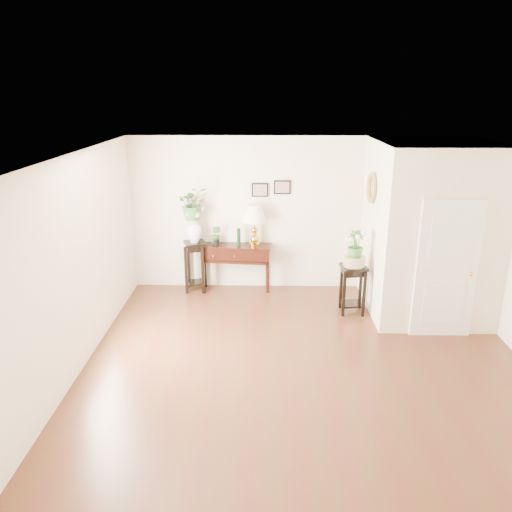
{
  "coord_description": "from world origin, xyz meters",
  "views": [
    {
      "loc": [
        -0.58,
        -6.11,
        3.54
      ],
      "look_at": [
        -0.7,
        1.3,
        1.08
      ],
      "focal_mm": 35.0,
      "sensor_mm": 36.0,
      "label": 1
    }
  ],
  "objects_px": {
    "table_lamp": "(254,226)",
    "plant_stand_a": "(196,266)",
    "plant_stand_b": "(352,289)",
    "console_table": "(235,267)"
  },
  "relations": [
    {
      "from": "console_table",
      "to": "table_lamp",
      "type": "bearing_deg",
      "value": 5.53
    },
    {
      "from": "console_table",
      "to": "plant_stand_b",
      "type": "xyz_separation_m",
      "value": [
        2.0,
        -0.98,
        -0.02
      ]
    },
    {
      "from": "console_table",
      "to": "plant_stand_a",
      "type": "distance_m",
      "value": 0.73
    },
    {
      "from": "table_lamp",
      "to": "plant_stand_b",
      "type": "bearing_deg",
      "value": -30.9
    },
    {
      "from": "table_lamp",
      "to": "plant_stand_b",
      "type": "xyz_separation_m",
      "value": [
        1.65,
        -0.98,
        -0.8
      ]
    },
    {
      "from": "console_table",
      "to": "plant_stand_a",
      "type": "relative_size",
      "value": 1.38
    },
    {
      "from": "table_lamp",
      "to": "plant_stand_a",
      "type": "distance_m",
      "value": 1.32
    },
    {
      "from": "table_lamp",
      "to": "plant_stand_b",
      "type": "distance_m",
      "value": 2.08
    },
    {
      "from": "plant_stand_a",
      "to": "plant_stand_b",
      "type": "distance_m",
      "value": 2.88
    },
    {
      "from": "plant_stand_a",
      "to": "plant_stand_b",
      "type": "height_order",
      "value": "plant_stand_a"
    }
  ]
}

